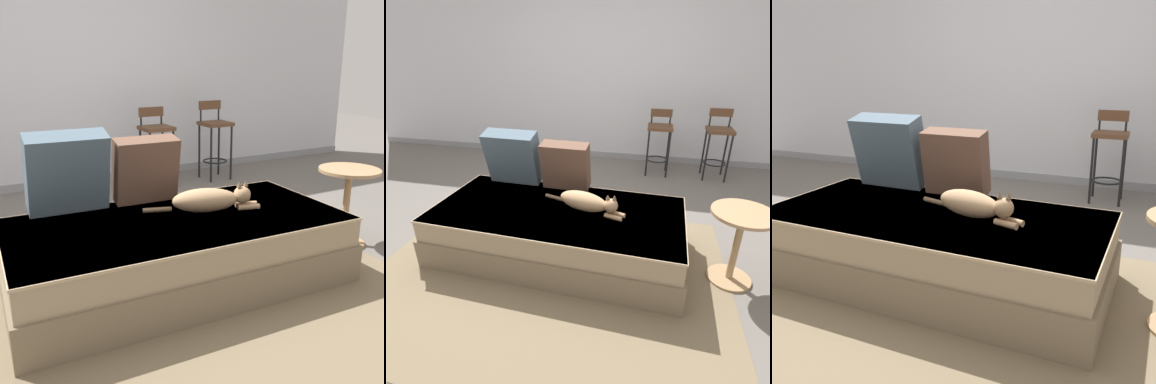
{
  "view_description": "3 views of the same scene",
  "coord_description": "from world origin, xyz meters",
  "views": [
    {
      "loc": [
        -1.16,
        -2.69,
        1.34
      ],
      "look_at": [
        0.15,
        -0.3,
        0.54
      ],
      "focal_mm": 42.0,
      "sensor_mm": 36.0,
      "label": 1
    },
    {
      "loc": [
        0.68,
        -2.62,
        1.65
      ],
      "look_at": [
        0.15,
        -0.3,
        0.54
      ],
      "focal_mm": 30.0,
      "sensor_mm": 36.0,
      "label": 2
    },
    {
      "loc": [
        1.12,
        -2.66,
        1.26
      ],
      "look_at": [
        0.15,
        -0.3,
        0.54
      ],
      "focal_mm": 42.0,
      "sensor_mm": 36.0,
      "label": 3
    }
  ],
  "objects": [
    {
      "name": "bar_stool_by_doorway",
      "position": [
        1.54,
        1.7,
        0.53
      ],
      "size": [
        0.32,
        0.32,
        0.89
      ],
      "color": "black",
      "rests_on": "ground"
    },
    {
      "name": "throw_pillow_corner",
      "position": [
        -0.55,
        0.03,
        0.68
      ],
      "size": [
        0.5,
        0.31,
        0.52
      ],
      "color": "#4C6070",
      "rests_on": "couch"
    },
    {
      "name": "throw_pillow_middle",
      "position": [
        -0.03,
        0.01,
        0.64
      ],
      "size": [
        0.43,
        0.24,
        0.44
      ],
      "color": "brown",
      "rests_on": "couch"
    },
    {
      "name": "cat",
      "position": [
        0.24,
        -0.37,
        0.5
      ],
      "size": [
        0.71,
        0.31,
        0.19
      ],
      "color": "tan",
      "rests_on": "couch"
    },
    {
      "name": "area_rug",
      "position": [
        0.0,
        -0.7,
        0.0
      ],
      "size": [
        2.75,
        2.11,
        0.01
      ],
      "primitive_type": "cube",
      "color": "#75664C",
      "rests_on": "ground"
    },
    {
      "name": "ground_plane",
      "position": [
        0.0,
        0.0,
        0.0
      ],
      "size": [
        16.0,
        16.0,
        0.0
      ],
      "primitive_type": "plane",
      "color": "#66605B",
      "rests_on": "ground"
    },
    {
      "name": "couch",
      "position": [
        0.0,
        -0.4,
        0.21
      ],
      "size": [
        2.09,
        1.09,
        0.42
      ],
      "color": "#766750",
      "rests_on": "ground"
    },
    {
      "name": "wall_back_panel",
      "position": [
        0.0,
        2.25,
        1.3
      ],
      "size": [
        8.0,
        0.1,
        2.6
      ],
      "primitive_type": "cube",
      "color": "silver",
      "rests_on": "ground"
    },
    {
      "name": "side_table",
      "position": [
        1.37,
        -0.46,
        0.38
      ],
      "size": [
        0.44,
        0.44,
        0.58
      ],
      "color": "tan",
      "rests_on": "ground"
    },
    {
      "name": "bar_stool_near_window",
      "position": [
        0.8,
        1.7,
        0.52
      ],
      "size": [
        0.32,
        0.32,
        0.86
      ],
      "color": "black",
      "rests_on": "ground"
    },
    {
      "name": "wall_baseboard_trim",
      "position": [
        0.0,
        2.2,
        0.04
      ],
      "size": [
        8.0,
        0.02,
        0.09
      ],
      "primitive_type": "cube",
      "color": "gray",
      "rests_on": "ground"
    }
  ]
}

